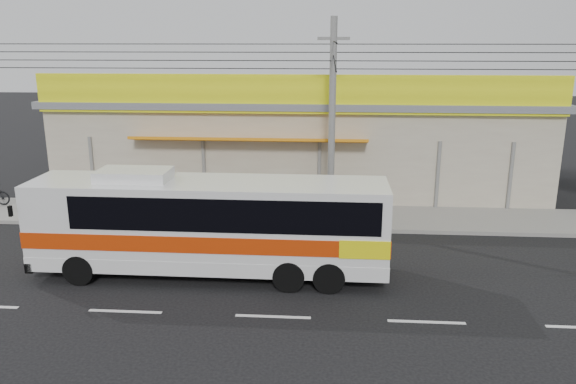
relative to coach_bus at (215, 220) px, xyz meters
name	(u,v)px	position (x,y,z in m)	size (l,w,h in m)	color
ground	(281,278)	(2.03, -0.11, -1.77)	(120.00, 120.00, 0.00)	black
sidewalk	(294,216)	(2.03, 5.89, -1.70)	(30.00, 3.20, 0.15)	gray
lane_markings	(273,317)	(2.03, -2.61, -1.77)	(50.00, 0.12, 0.01)	silver
storefront_building	(301,140)	(2.02, 11.43, 0.53)	(22.60, 9.20, 5.70)	#A89C87
coach_bus	(215,220)	(0.00, 0.00, 0.00)	(10.77, 2.34, 3.32)	silver
motorbike_red	(74,193)	(-7.61, 6.81, -1.17)	(0.60, 1.73, 0.91)	maroon
utility_pole	(333,55)	(3.52, 5.29, 4.74)	(34.00, 14.00, 7.90)	slate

